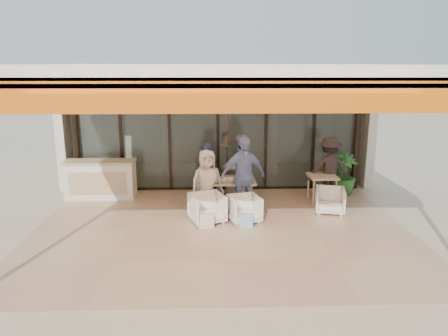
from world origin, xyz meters
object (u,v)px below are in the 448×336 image
at_px(chair_near_right, 244,208).
at_px(diner_grey, 240,169).
at_px(potted_palm, 344,174).
at_px(chair_near_left, 207,207).
at_px(side_table, 322,179).
at_px(host_counter, 101,179).
at_px(diner_navy, 207,173).
at_px(chair_far_left, 208,184).
at_px(dining_table, 224,182).
at_px(standing_woman, 329,169).
at_px(diner_periwinkle, 243,176).
at_px(diner_cream, 207,183).
at_px(side_chair, 330,199).
at_px(chair_far_right, 239,186).

height_order(chair_near_right, diner_grey, diner_grey).
xyz_separation_m(chair_near_right, potted_palm, (2.90, 1.98, 0.25)).
xyz_separation_m(chair_near_left, side_table, (2.95, 1.28, 0.27)).
distance_m(host_counter, diner_navy, 2.91).
bearing_deg(chair_far_left, dining_table, 118.13).
bearing_deg(standing_woman, potted_palm, -148.22).
xyz_separation_m(side_table, standing_woman, (0.24, 0.29, 0.21)).
bearing_deg(diner_periwinkle, chair_far_left, 101.31).
relative_size(host_counter, diner_cream, 1.18).
height_order(chair_far_left, side_chair, chair_far_left).
bearing_deg(diner_cream, chair_near_right, -47.30).
bearing_deg(dining_table, chair_far_right, 65.58).
bearing_deg(side_table, potted_palm, 41.38).
bearing_deg(chair_far_left, chair_far_right, -175.46).
height_order(diner_navy, side_chair, diner_navy).
relative_size(chair_far_right, diner_periwinkle, 0.31).
bearing_deg(side_chair, host_counter, 179.84).
relative_size(host_counter, diner_grey, 1.03).
distance_m(diner_grey, diner_periwinkle, 0.90).
height_order(chair_near_left, diner_periwinkle, diner_periwinkle).
distance_m(dining_table, diner_periwinkle, 0.68).
height_order(chair_near_left, diner_grey, diner_grey).
bearing_deg(chair_near_right, potted_palm, 18.65).
bearing_deg(standing_woman, side_chair, 71.89).
xyz_separation_m(diner_navy, potted_palm, (3.74, 0.58, -0.22)).
bearing_deg(chair_near_right, side_chair, -1.58).
distance_m(chair_far_left, chair_near_right, 2.08).
xyz_separation_m(chair_far_left, diner_periwinkle, (0.84, -1.40, 0.58)).
distance_m(diner_cream, diner_periwinkle, 0.85).
height_order(host_counter, diner_cream, diner_cream).
distance_m(diner_grey, side_chair, 2.35).
xyz_separation_m(chair_far_right, side_table, (2.11, -0.62, 0.34)).
distance_m(host_counter, standing_woman, 6.06).
bearing_deg(standing_woman, diner_grey, -0.95).
height_order(side_table, side_chair, side_table).
bearing_deg(chair_far_left, diner_grey, 153.78).
bearing_deg(side_chair, chair_far_right, 159.66).
bearing_deg(chair_near_left, diner_grey, 38.77).
xyz_separation_m(chair_near_right, diner_grey, (0.00, 1.40, 0.56)).
bearing_deg(diner_cream, diner_grey, 30.43).
relative_size(dining_table, diner_cream, 0.95).
xyz_separation_m(host_counter, chair_near_left, (2.86, -1.86, -0.16)).
bearing_deg(chair_far_right, diner_grey, 70.45).
relative_size(host_counter, side_chair, 2.70).
xyz_separation_m(chair_far_right, diner_grey, (0.00, -0.50, 0.61)).
relative_size(diner_periwinkle, potted_palm, 1.59).
relative_size(diner_navy, side_chair, 2.35).
bearing_deg(potted_palm, chair_far_left, -178.85).
xyz_separation_m(side_table, side_chair, (0.00, -0.75, -0.30)).
distance_m(chair_far_right, side_chair, 2.51).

